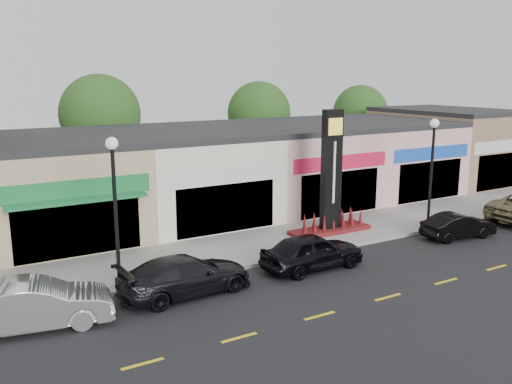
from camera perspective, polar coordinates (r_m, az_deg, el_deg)
ground at (r=22.19m, az=8.28°, el=-8.28°), size 120.00×120.00×0.00m
sidewalk at (r=25.51m, az=2.19°, el=-5.24°), size 52.00×4.30×0.15m
curb at (r=23.74m, az=5.12°, el=-6.62°), size 52.00×0.20×0.15m
shop_beige at (r=28.51m, az=-20.45°, el=0.67°), size 7.00×10.85×4.80m
shop_cream at (r=30.44m, az=-7.40°, el=2.03°), size 7.00×10.01×4.80m
shop_pink_w at (r=33.73m, az=3.62°, el=3.10°), size 7.00×10.01×4.80m
shop_pink_e at (r=38.05m, az=12.43°, el=3.87°), size 7.00×10.01×4.80m
shop_tan at (r=43.04m, az=19.35°, el=4.74°), size 7.00×10.01×5.30m
tree_rear_west at (r=36.89m, az=-16.09°, el=7.84°), size 5.20×5.20×7.83m
tree_rear_mid at (r=41.54m, az=0.33°, el=8.28°), size 4.80×4.80×7.29m
tree_rear_east at (r=47.42m, az=10.89°, el=8.24°), size 4.60×4.60×6.94m
lamp_west_near at (r=19.80m, az=-14.64°, el=-0.55°), size 0.44×0.44×5.47m
lamp_east_near at (r=28.49m, az=18.04°, el=3.04°), size 0.44×0.44×5.47m
pylon_sign at (r=26.52m, az=7.88°, el=0.24°), size 4.20×1.30×6.00m
car_white_van at (r=18.39m, az=-22.25°, el=-10.93°), size 2.41×4.88×1.54m
car_dark_sedan at (r=19.72m, az=-7.41°, el=-8.70°), size 2.28×5.00×1.42m
car_black_sedan at (r=22.12m, az=5.95°, el=-6.23°), size 1.78×4.37×1.49m
car_black_conv at (r=27.90m, az=20.53°, el=-3.35°), size 1.74×3.83×1.22m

